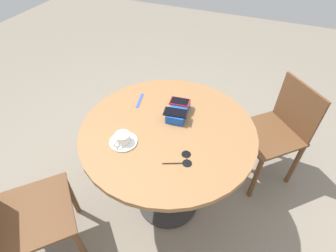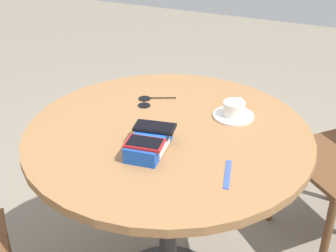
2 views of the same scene
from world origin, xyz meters
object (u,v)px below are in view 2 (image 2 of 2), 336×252
at_px(phone_box, 149,143).
at_px(sunglasses, 146,101).
at_px(coffee_cup, 234,108).
at_px(lanyard_strap, 228,174).
at_px(phone_black, 155,127).
at_px(saucer, 233,116).
at_px(round_table, 168,162).
at_px(phone_red, 144,143).

height_order(phone_box, sunglasses, phone_box).
bearing_deg(sunglasses, coffee_cup, -87.37).
bearing_deg(lanyard_strap, phone_black, 72.65).
xyz_separation_m(saucer, sunglasses, (-0.01, 0.35, -0.00)).
distance_m(round_table, coffee_cup, 0.31).
bearing_deg(phone_box, round_table, -4.11).
xyz_separation_m(round_table, lanyard_strap, (-0.17, -0.26, 0.13)).
bearing_deg(sunglasses, phone_box, -153.59).
xyz_separation_m(round_table, phone_black, (-0.08, 0.01, 0.19)).
relative_size(phone_box, lanyard_strap, 1.40).
bearing_deg(phone_red, sunglasses, 24.09).
bearing_deg(phone_black, saucer, -35.35).
bearing_deg(round_table, phone_black, 171.86).
height_order(phone_red, lanyard_strap, phone_red).
relative_size(phone_box, coffee_cup, 1.88).
distance_m(round_table, phone_red, 0.27).
relative_size(phone_red, lanyard_strap, 0.86).
height_order(round_table, phone_box, phone_box).
bearing_deg(round_table, phone_box, 175.89).
relative_size(round_table, saucer, 6.67).
xyz_separation_m(phone_red, saucer, (0.38, -0.18, -0.05)).
distance_m(lanyard_strap, sunglasses, 0.55).
distance_m(phone_black, saucer, 0.34).
bearing_deg(phone_box, lanyard_strap, -97.11).
bearing_deg(saucer, phone_black, 144.65).
xyz_separation_m(phone_red, phone_black, (0.10, 0.01, -0.00)).
height_order(phone_black, sunglasses, phone_black).
xyz_separation_m(phone_red, coffee_cup, (0.38, -0.18, -0.02)).
relative_size(round_table, phone_black, 6.94).
bearing_deg(phone_red, phone_box, 8.06).
distance_m(round_table, lanyard_strap, 0.34).
relative_size(phone_red, phone_black, 0.87).
xyz_separation_m(phone_box, sunglasses, (0.31, 0.16, -0.02)).
xyz_separation_m(phone_box, phone_black, (0.05, 0.00, 0.03)).
distance_m(round_table, phone_black, 0.21).
height_order(phone_red, saucer, phone_red).
relative_size(phone_red, sunglasses, 0.91).
relative_size(phone_red, coffee_cup, 1.15).
xyz_separation_m(saucer, lanyard_strap, (-0.36, -0.08, -0.00)).
height_order(saucer, lanyard_strap, saucer).
relative_size(round_table, lanyard_strap, 6.82).
distance_m(phone_red, sunglasses, 0.40).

